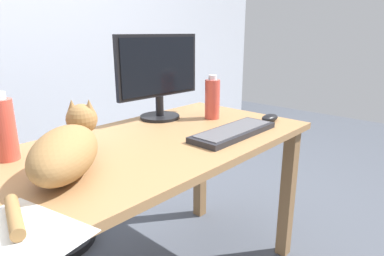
{
  "coord_description": "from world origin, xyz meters",
  "views": [
    {
      "loc": [
        -0.79,
        -0.98,
        1.16
      ],
      "look_at": [
        0.14,
        -0.13,
        0.79
      ],
      "focal_mm": 31.1,
      "sensor_mm": 36.0,
      "label": 1
    }
  ],
  "objects_px": {
    "cat": "(67,149)",
    "water_bottle": "(4,129)",
    "computer_mouse": "(270,118)",
    "keyboard": "(234,132)",
    "spray_bottle": "(212,99)",
    "monitor": "(159,74)",
    "office_chair": "(33,177)"
  },
  "relations": [
    {
      "from": "keyboard",
      "to": "computer_mouse",
      "type": "distance_m",
      "value": 0.3
    },
    {
      "from": "monitor",
      "to": "office_chair",
      "type": "bearing_deg",
      "value": 133.84
    },
    {
      "from": "monitor",
      "to": "water_bottle",
      "type": "relative_size",
      "value": 2.04
    },
    {
      "from": "computer_mouse",
      "to": "spray_bottle",
      "type": "distance_m",
      "value": 0.3
    },
    {
      "from": "monitor",
      "to": "computer_mouse",
      "type": "xyz_separation_m",
      "value": [
        0.32,
        -0.45,
        -0.21
      ]
    },
    {
      "from": "monitor",
      "to": "cat",
      "type": "bearing_deg",
      "value": -155.74
    },
    {
      "from": "monitor",
      "to": "keyboard",
      "type": "distance_m",
      "value": 0.49
    },
    {
      "from": "cat",
      "to": "water_bottle",
      "type": "height_order",
      "value": "water_bottle"
    },
    {
      "from": "cat",
      "to": "office_chair",
      "type": "bearing_deg",
      "value": 77.05
    },
    {
      "from": "keyboard",
      "to": "cat",
      "type": "xyz_separation_m",
      "value": [
        -0.68,
        0.15,
        0.07
      ]
    },
    {
      "from": "keyboard",
      "to": "cat",
      "type": "bearing_deg",
      "value": 167.77
    },
    {
      "from": "water_bottle",
      "to": "spray_bottle",
      "type": "relative_size",
      "value": 1.07
    },
    {
      "from": "keyboard",
      "to": "spray_bottle",
      "type": "xyz_separation_m",
      "value": [
        0.16,
        0.25,
        0.09
      ]
    },
    {
      "from": "computer_mouse",
      "to": "spray_bottle",
      "type": "xyz_separation_m",
      "value": [
        -0.14,
        0.25,
        0.08
      ]
    },
    {
      "from": "keyboard",
      "to": "cat",
      "type": "distance_m",
      "value": 0.7
    },
    {
      "from": "monitor",
      "to": "cat",
      "type": "distance_m",
      "value": 0.73
    },
    {
      "from": "computer_mouse",
      "to": "cat",
      "type": "bearing_deg",
      "value": 171.25
    },
    {
      "from": "keyboard",
      "to": "spray_bottle",
      "type": "relative_size",
      "value": 2.0
    },
    {
      "from": "cat",
      "to": "water_bottle",
      "type": "relative_size",
      "value": 1.93
    },
    {
      "from": "monitor",
      "to": "computer_mouse",
      "type": "height_order",
      "value": "monitor"
    },
    {
      "from": "office_chair",
      "to": "cat",
      "type": "relative_size",
      "value": 2.08
    },
    {
      "from": "keyboard",
      "to": "water_bottle",
      "type": "xyz_separation_m",
      "value": [
        -0.76,
        0.41,
        0.1
      ]
    },
    {
      "from": "water_bottle",
      "to": "office_chair",
      "type": "bearing_deg",
      "value": 63.39
    },
    {
      "from": "cat",
      "to": "computer_mouse",
      "type": "xyz_separation_m",
      "value": [
        0.98,
        -0.15,
        -0.06
      ]
    },
    {
      "from": "cat",
      "to": "water_bottle",
      "type": "bearing_deg",
      "value": 107.41
    },
    {
      "from": "computer_mouse",
      "to": "monitor",
      "type": "bearing_deg",
      "value": 125.75
    },
    {
      "from": "water_bottle",
      "to": "monitor",
      "type": "bearing_deg",
      "value": 2.55
    },
    {
      "from": "office_chair",
      "to": "monitor",
      "type": "bearing_deg",
      "value": -46.16
    },
    {
      "from": "cat",
      "to": "water_bottle",
      "type": "distance_m",
      "value": 0.28
    },
    {
      "from": "spray_bottle",
      "to": "office_chair",
      "type": "bearing_deg",
      "value": 133.39
    },
    {
      "from": "computer_mouse",
      "to": "water_bottle",
      "type": "relative_size",
      "value": 0.47
    },
    {
      "from": "keyboard",
      "to": "spray_bottle",
      "type": "height_order",
      "value": "spray_bottle"
    }
  ]
}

